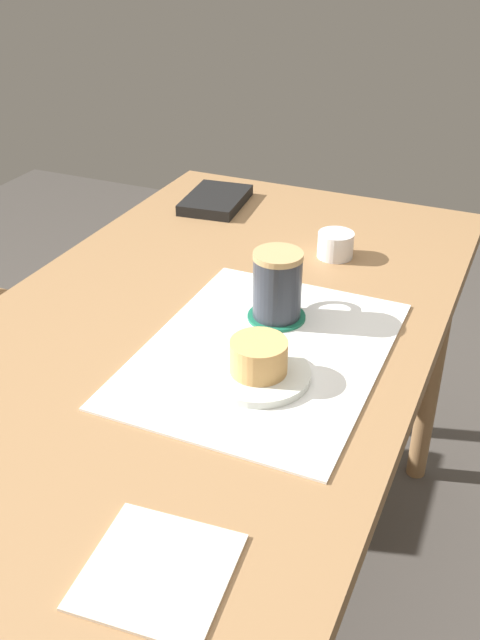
{
  "coord_description": "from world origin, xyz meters",
  "views": [
    {
      "loc": [
        -0.93,
        -0.46,
        1.34
      ],
      "look_at": [
        -0.07,
        -0.09,
        0.78
      ],
      "focal_mm": 40.0,
      "sensor_mm": 36.0,
      "label": 1
    }
  ],
  "objects_px": {
    "pastry": "(259,356)",
    "small_book": "(216,200)",
    "dining_table": "(211,355)",
    "coffee_mug": "(278,284)",
    "sugar_bowl": "(335,245)",
    "pastry_plate": "(258,374)"
  },
  "relations": [
    {
      "from": "pastry",
      "to": "small_book",
      "type": "height_order",
      "value": "pastry"
    },
    {
      "from": "dining_table",
      "to": "coffee_mug",
      "type": "xyz_separation_m",
      "value": [
        0.04,
        -0.11,
        0.15
      ]
    },
    {
      "from": "sugar_bowl",
      "to": "small_book",
      "type": "xyz_separation_m",
      "value": [
        0.15,
        0.33,
        -0.01
      ]
    },
    {
      "from": "coffee_mug",
      "to": "small_book",
      "type": "xyz_separation_m",
      "value": [
        0.42,
        0.31,
        -0.05
      ]
    },
    {
      "from": "pastry_plate",
      "to": "small_book",
      "type": "relative_size",
      "value": 0.85
    },
    {
      "from": "dining_table",
      "to": "small_book",
      "type": "relative_size",
      "value": 7.15
    },
    {
      "from": "small_book",
      "to": "coffee_mug",
      "type": "bearing_deg",
      "value": -149.54
    },
    {
      "from": "dining_table",
      "to": "sugar_bowl",
      "type": "distance_m",
      "value": 0.35
    },
    {
      "from": "coffee_mug",
      "to": "sugar_bowl",
      "type": "height_order",
      "value": "coffee_mug"
    },
    {
      "from": "coffee_mug",
      "to": "sugar_bowl",
      "type": "relative_size",
      "value": 1.63
    },
    {
      "from": "pastry_plate",
      "to": "coffee_mug",
      "type": "bearing_deg",
      "value": 12.51
    },
    {
      "from": "dining_table",
      "to": "pastry_plate",
      "type": "bearing_deg",
      "value": -133.23
    },
    {
      "from": "dining_table",
      "to": "sugar_bowl",
      "type": "bearing_deg",
      "value": -22.14
    },
    {
      "from": "sugar_bowl",
      "to": "pastry_plate",
      "type": "bearing_deg",
      "value": -177.15
    },
    {
      "from": "dining_table",
      "to": "small_book",
      "type": "distance_m",
      "value": 0.51
    },
    {
      "from": "sugar_bowl",
      "to": "dining_table",
      "type": "bearing_deg",
      "value": 157.86
    },
    {
      "from": "dining_table",
      "to": "sugar_bowl",
      "type": "height_order",
      "value": "sugar_bowl"
    },
    {
      "from": "sugar_bowl",
      "to": "small_book",
      "type": "bearing_deg",
      "value": 65.49
    },
    {
      "from": "pastry",
      "to": "coffee_mug",
      "type": "bearing_deg",
      "value": 12.51
    },
    {
      "from": "small_book",
      "to": "dining_table",
      "type": "bearing_deg",
      "value": -161.96
    },
    {
      "from": "pastry",
      "to": "sugar_bowl",
      "type": "relative_size",
      "value": 1.2
    },
    {
      "from": "sugar_bowl",
      "to": "pastry",
      "type": "bearing_deg",
      "value": -177.15
    }
  ]
}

